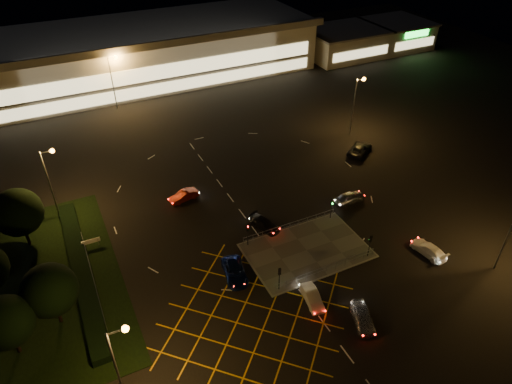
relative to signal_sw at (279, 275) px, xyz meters
name	(u,v)px	position (x,y,z in m)	size (l,w,h in m)	color
ground	(284,246)	(4.00, 5.99, -2.37)	(180.00, 180.00, 0.00)	black
pedestrian_island	(307,250)	(6.00, 3.99, -2.31)	(14.00, 9.00, 0.12)	#4C4944
grass_verge	(36,288)	(-24.00, 11.99, -2.33)	(18.00, 30.00, 0.08)	black
hedge	(81,270)	(-19.00, 11.99, -1.87)	(2.00, 26.00, 1.00)	black
supermarket	(146,52)	(4.00, 67.95, 2.95)	(72.00, 26.50, 10.50)	beige
retail_unit_a	(344,42)	(50.00, 59.97, 0.85)	(18.80, 14.80, 6.35)	beige
retail_unit_b	(396,33)	(66.00, 59.95, 0.85)	(14.80, 14.80, 6.35)	beige
streetlight_sw	(120,359)	(-17.56, -6.01, 4.20)	(1.78, 0.56, 10.03)	slate
streetlight_nw	(51,175)	(-19.56, 23.99, 4.20)	(1.78, 0.56, 10.03)	slate
streetlight_ne	(357,98)	(28.44, 25.99, 4.20)	(1.78, 0.56, 10.03)	slate
streetlight_far_left	(113,75)	(-5.56, 53.99, 4.20)	(1.78, 0.56, 10.03)	slate
streetlight_far_right	(297,42)	(34.44, 55.99, 4.20)	(1.78, 0.56, 10.03)	slate
signal_sw	(279,275)	(0.00, 0.00, 0.00)	(0.28, 0.30, 3.15)	black
signal_se	(370,241)	(12.00, 0.00, 0.00)	(0.28, 0.30, 3.15)	black
signal_nw	(248,231)	(0.00, 7.99, 0.00)	(0.28, 0.30, 3.15)	black
signal_ne	(332,204)	(12.00, 7.99, 0.00)	(0.28, 0.30, 3.15)	black
tree_a	(6,322)	(-26.00, 3.99, 1.97)	(5.04, 5.04, 6.86)	black
tree_c	(18,212)	(-24.00, 19.99, 2.59)	(5.76, 5.76, 7.84)	black
tree_e	(50,290)	(-22.00, 5.99, 2.28)	(5.40, 5.40, 7.35)	black
car_near_silver	(363,317)	(5.56, -7.57, -1.62)	(1.77, 4.41, 1.50)	#ADB0B4
car_queue_white	(312,297)	(2.38, -3.01, -1.70)	(1.41, 4.05, 1.33)	silver
car_left_blue	(235,272)	(-3.50, 3.98, -1.66)	(2.35, 5.10, 1.42)	#0C1849
car_far_dkgrey	(264,224)	(3.35, 10.12, -1.72)	(1.82, 4.48, 1.30)	black
car_right_silver	(350,197)	(16.45, 9.92, -1.61)	(1.79, 4.45, 1.52)	#9FA2A6
car_circ_red	(184,196)	(-3.97, 20.37, -1.68)	(1.45, 4.17, 1.37)	maroon
car_east_grey	(360,149)	(25.64, 20.05, -1.58)	(2.63, 5.70, 1.58)	black
car_approach_white	(429,249)	(18.78, -2.76, -1.69)	(1.89, 4.65, 1.35)	white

